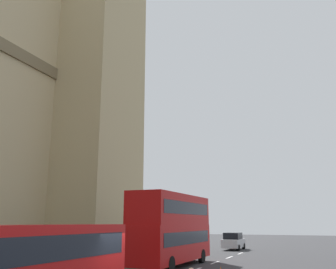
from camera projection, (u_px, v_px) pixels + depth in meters
double_decker_bus at (172, 226)px, 26.07m from camera, size 9.85×2.54×4.90m
sedan_lead at (234, 241)px, 41.35m from camera, size 4.40×1.86×1.85m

